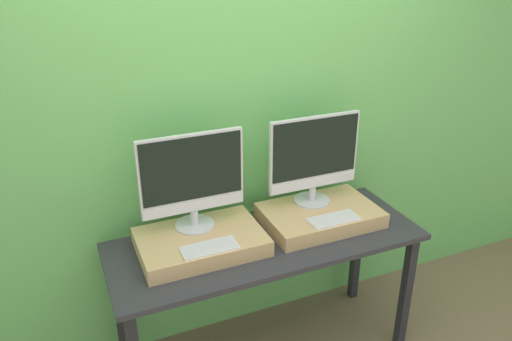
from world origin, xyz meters
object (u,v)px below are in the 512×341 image
object	(u,v)px
keyboard_left	(209,248)
monitor_right	(314,157)
monitor_left	(192,178)
keyboard_right	(334,219)

from	to	relation	value
keyboard_left	monitor_right	bearing A→B (deg)	18.75
monitor_left	keyboard_left	world-z (taller)	monitor_left
monitor_right	keyboard_right	distance (m)	0.35
monitor_left	keyboard_left	bearing A→B (deg)	-90.00
keyboard_right	monitor_right	bearing A→B (deg)	90.00
monitor_left	keyboard_left	distance (m)	0.35
keyboard_left	monitor_right	size ratio (longest dim) A/B	0.51
monitor_left	keyboard_left	xyz separation A→B (m)	(-0.00, -0.24, -0.27)
keyboard_right	monitor_left	bearing A→B (deg)	161.25
keyboard_left	monitor_right	xyz separation A→B (m)	(0.69, 0.24, 0.27)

